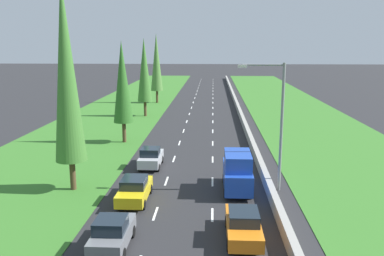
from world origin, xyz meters
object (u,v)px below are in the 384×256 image
at_px(grey_hatchback_left_lane, 112,233).
at_px(poplar_tree_second, 66,72).
at_px(silver_hatchback_left_lane, 151,157).
at_px(street_light_mast, 277,118).
at_px(blue_van_right_lane, 237,172).
at_px(poplar_tree_fifth, 156,62).
at_px(poplar_tree_third, 122,82).
at_px(yellow_sedan_left_lane, 135,189).
at_px(poplar_tree_fourth, 144,70).
at_px(orange_sedan_right_lane, 243,225).

distance_m(grey_hatchback_left_lane, poplar_tree_second, 12.16).
distance_m(silver_hatchback_left_lane, street_light_mast, 11.66).
xyz_separation_m(blue_van_right_lane, poplar_tree_fifth, (-11.60, 42.91, 5.69)).
bearing_deg(poplar_tree_third, grey_hatchback_left_lane, -79.17).
xyz_separation_m(blue_van_right_lane, poplar_tree_second, (-11.67, -0.45, 6.98)).
distance_m(yellow_sedan_left_lane, poplar_tree_fifth, 45.89).
relative_size(grey_hatchback_left_lane, yellow_sedan_left_lane, 0.87).
xyz_separation_m(poplar_tree_third, poplar_tree_fourth, (-0.39, 15.78, 0.24)).
bearing_deg(poplar_tree_second, poplar_tree_fourth, 89.63).
distance_m(silver_hatchback_left_lane, poplar_tree_third, 10.95).
bearing_deg(yellow_sedan_left_lane, orange_sedan_right_lane, -36.18).
relative_size(poplar_tree_fifth, street_light_mast, 1.34).
relative_size(orange_sedan_right_lane, poplar_tree_fourth, 0.41).
bearing_deg(poplar_tree_fourth, poplar_tree_third, -88.57).
bearing_deg(orange_sedan_right_lane, street_light_mast, 69.98).
bearing_deg(grey_hatchback_left_lane, poplar_tree_second, 120.69).
bearing_deg(blue_van_right_lane, grey_hatchback_left_lane, -128.18).
height_order(yellow_sedan_left_lane, poplar_tree_fifth, poplar_tree_fifth).
height_order(poplar_tree_fourth, poplar_tree_fifth, poplar_tree_fifth).
relative_size(blue_van_right_lane, poplar_tree_third, 0.46).
distance_m(orange_sedan_right_lane, poplar_tree_second, 15.41).
bearing_deg(orange_sedan_right_lane, yellow_sedan_left_lane, 143.82).
xyz_separation_m(blue_van_right_lane, silver_hatchback_left_lane, (-6.96, 5.21, -0.56)).
bearing_deg(poplar_tree_second, street_light_mast, 2.81).
bearing_deg(yellow_sedan_left_lane, blue_van_right_lane, 18.53).
bearing_deg(grey_hatchback_left_lane, poplar_tree_fifth, 95.32).
height_order(yellow_sedan_left_lane, poplar_tree_third, poplar_tree_third).
relative_size(yellow_sedan_left_lane, street_light_mast, 0.50).
bearing_deg(poplar_tree_fifth, yellow_sedan_left_lane, -84.04).
height_order(blue_van_right_lane, poplar_tree_fifth, poplar_tree_fifth).
distance_m(blue_van_right_lane, poplar_tree_fifth, 44.82).
distance_m(poplar_tree_third, poplar_tree_fourth, 15.78).
bearing_deg(street_light_mast, poplar_tree_third, 135.54).
bearing_deg(blue_van_right_lane, yellow_sedan_left_lane, -161.47).
xyz_separation_m(silver_hatchback_left_lane, poplar_tree_fourth, (-4.52, 24.29, 5.75)).
height_order(poplar_tree_third, poplar_tree_fifth, poplar_tree_fifth).
xyz_separation_m(silver_hatchback_left_lane, poplar_tree_fifth, (-4.64, 37.70, 6.25)).
bearing_deg(grey_hatchback_left_lane, blue_van_right_lane, 51.82).
distance_m(orange_sedan_right_lane, poplar_tree_third, 24.33).
relative_size(silver_hatchback_left_lane, poplar_tree_second, 0.27).
distance_m(grey_hatchback_left_lane, poplar_tree_fourth, 38.86).
bearing_deg(street_light_mast, grey_hatchback_left_lane, -136.68).
bearing_deg(poplar_tree_fourth, poplar_tree_fifth, 90.54).
relative_size(poplar_tree_third, poplar_tree_fourth, 0.96).
relative_size(yellow_sedan_left_lane, poplar_tree_third, 0.42).
relative_size(poplar_tree_second, poplar_tree_fourth, 1.32).
height_order(orange_sedan_right_lane, street_light_mast, street_light_mast).
xyz_separation_m(blue_van_right_lane, yellow_sedan_left_lane, (-6.88, -2.31, -0.59)).
bearing_deg(poplar_tree_second, yellow_sedan_left_lane, -21.22).
bearing_deg(poplar_tree_third, orange_sedan_right_lane, -62.38).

